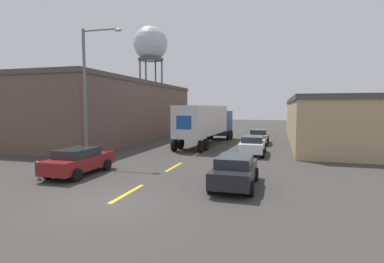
# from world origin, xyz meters

# --- Properties ---
(ground_plane) EXTENTS (160.00, 160.00, 0.00)m
(ground_plane) POSITION_xyz_m (0.00, 0.00, 0.00)
(ground_plane) COLOR #3D3A38
(road_centerline) EXTENTS (0.20, 14.80, 0.01)m
(road_centerline) POSITION_xyz_m (0.00, 7.50, 0.00)
(road_centerline) COLOR gold
(road_centerline) RESTS_ON ground_plane
(warehouse_left) EXTENTS (11.16, 26.07, 6.55)m
(warehouse_left) POSITION_xyz_m (-12.81, 21.30, 3.28)
(warehouse_left) COLOR brown
(warehouse_left) RESTS_ON ground_plane
(warehouse_right) EXTENTS (8.71, 24.54, 4.61)m
(warehouse_right) POSITION_xyz_m (11.58, 24.05, 2.31)
(warehouse_right) COLOR tan
(warehouse_right) RESTS_ON ground_plane
(semi_truck) EXTENTS (3.40, 13.10, 3.84)m
(semi_truck) POSITION_xyz_m (-0.66, 19.22, 2.29)
(semi_truck) COLOR navy
(semi_truck) RESTS_ON ground_plane
(parked_car_right_far) EXTENTS (1.95, 4.40, 1.46)m
(parked_car_right_far) POSITION_xyz_m (4.26, 21.01, 0.78)
(parked_car_right_far) COLOR tan
(parked_car_right_far) RESTS_ON ground_plane
(parked_car_right_mid) EXTENTS (1.95, 4.40, 1.46)m
(parked_car_right_mid) POSITION_xyz_m (4.26, 13.74, 0.78)
(parked_car_right_mid) COLOR silver
(parked_car_right_mid) RESTS_ON ground_plane
(parked_car_left_near) EXTENTS (1.95, 4.40, 1.46)m
(parked_car_left_near) POSITION_xyz_m (-4.26, 4.02, 0.78)
(parked_car_left_near) COLOR maroon
(parked_car_left_near) RESTS_ON ground_plane
(parked_car_right_near) EXTENTS (1.95, 4.40, 1.46)m
(parked_car_right_near) POSITION_xyz_m (4.26, 3.91, 0.78)
(parked_car_right_near) COLOR black
(parked_car_right_near) RESTS_ON ground_plane
(water_tower) EXTENTS (6.12, 6.12, 18.17)m
(water_tower) POSITION_xyz_m (-16.27, 40.84, 14.89)
(water_tower) COLOR #47474C
(water_tower) RESTS_ON ground_plane
(street_lamp) EXTENTS (3.03, 0.32, 8.96)m
(street_lamp) POSITION_xyz_m (-6.32, 8.05, 5.19)
(street_lamp) COLOR slate
(street_lamp) RESTS_ON ground_plane
(fire_hydrant) EXTENTS (0.22, 0.22, 0.93)m
(fire_hydrant) POSITION_xyz_m (-5.68, 2.60, 0.46)
(fire_hydrant) COLOR silver
(fire_hydrant) RESTS_ON ground_plane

